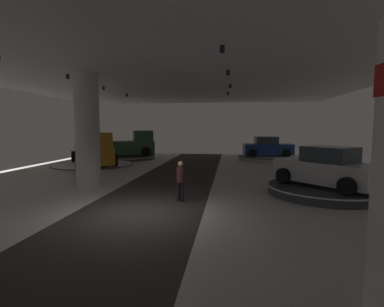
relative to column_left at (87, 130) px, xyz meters
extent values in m
cube|color=silver|center=(3.84, -4.13, -2.77)|extent=(24.00, 44.00, 0.05)
cube|color=#383330|center=(3.84, -4.13, -2.75)|extent=(4.40, 44.00, 0.01)
cube|color=silver|center=(3.84, -4.13, 2.80)|extent=(24.00, 44.00, 0.10)
cylinder|color=black|center=(-0.85, -0.10, 2.57)|extent=(0.16, 0.16, 0.22)
cylinder|color=black|center=(-0.98, 4.13, 2.57)|extent=(0.16, 0.16, 0.22)
cylinder|color=black|center=(-0.90, 8.01, 2.57)|extent=(0.16, 0.16, 0.22)
cylinder|color=black|center=(6.63, -4.04, 2.57)|extent=(0.16, 0.16, 0.22)
cylinder|color=black|center=(6.77, -0.09, 2.57)|extent=(0.16, 0.16, 0.22)
cylinder|color=black|center=(6.87, 4.18, 2.57)|extent=(0.16, 0.16, 0.22)
cylinder|color=black|center=(6.69, 8.14, 2.57)|extent=(0.16, 0.16, 0.22)
cylinder|color=silver|center=(0.00, 0.00, 0.00)|extent=(1.17, 1.17, 5.50)
cylinder|color=#333338|center=(11.00, -0.36, -2.56)|extent=(4.77, 4.77, 0.38)
cylinder|color=white|center=(11.00, -0.36, -2.40)|extent=(4.86, 4.86, 0.05)
cube|color=silver|center=(11.00, -0.36, -1.76)|extent=(4.15, 4.32, 0.90)
cube|color=#2D3842|center=(11.10, -0.47, -1.01)|extent=(2.43, 2.46, 0.70)
cylinder|color=black|center=(9.30, 0.03, -2.03)|extent=(0.62, 0.65, 0.68)
cylinder|color=black|center=(10.79, 1.37, -2.03)|extent=(0.62, 0.65, 0.68)
cylinder|color=black|center=(11.22, -2.09, -2.03)|extent=(0.62, 0.65, 0.68)
cylinder|color=black|center=(12.70, -0.75, -2.03)|extent=(0.62, 0.65, 0.68)
sphere|color=white|center=(9.26, 0.84, -1.65)|extent=(0.18, 0.18, 0.18)
sphere|color=white|center=(9.99, 1.50, -1.65)|extent=(0.18, 0.18, 0.18)
cylinder|color=silver|center=(-2.89, 6.26, -2.63)|extent=(5.57, 5.57, 0.25)
cylinder|color=black|center=(-2.89, 6.26, -2.53)|extent=(5.68, 5.68, 0.05)
cube|color=#B77519|center=(-2.89, 6.26, -1.75)|extent=(4.69, 5.57, 1.20)
cube|color=#B77519|center=(-1.94, 4.85, -0.70)|extent=(2.52, 2.47, 1.00)
cube|color=#28333D|center=(-2.23, 5.27, -0.70)|extent=(1.50, 1.04, 0.75)
cylinder|color=black|center=(-0.88, 5.38, -2.08)|extent=(0.70, 0.85, 0.84)
cylinder|color=black|center=(-2.84, 4.07, -2.08)|extent=(0.70, 0.85, 0.84)
cylinder|color=black|center=(-2.94, 8.46, -2.08)|extent=(0.70, 0.85, 0.84)
cylinder|color=black|center=(-4.90, 7.15, -2.08)|extent=(0.70, 0.85, 0.84)
cylinder|color=#B7B7BC|center=(10.20, 12.91, -2.57)|extent=(5.11, 5.11, 0.36)
cylinder|color=black|center=(10.20, 12.91, -2.42)|extent=(5.21, 5.21, 0.05)
cube|color=navy|center=(10.20, 12.91, -1.78)|extent=(4.34, 2.15, 0.90)
cube|color=#2D3842|center=(10.05, 12.90, -1.03)|extent=(2.02, 1.71, 0.70)
cylinder|color=black|center=(11.54, 14.02, -2.05)|extent=(0.70, 0.28, 0.68)
cylinder|color=black|center=(11.71, 12.03, -2.05)|extent=(0.70, 0.28, 0.68)
cylinder|color=black|center=(8.70, 13.78, -2.05)|extent=(0.70, 0.28, 0.68)
cylinder|color=black|center=(8.86, 11.79, -2.05)|extent=(0.70, 0.28, 0.68)
sphere|color=white|center=(12.21, 13.57, -1.67)|extent=(0.18, 0.18, 0.18)
sphere|color=white|center=(12.29, 12.59, -1.67)|extent=(0.18, 0.18, 0.18)
cylinder|color=#333338|center=(-2.76, 12.18, -2.61)|extent=(5.56, 5.56, 0.28)
cylinder|color=white|center=(-2.76, 12.18, -2.50)|extent=(5.68, 5.68, 0.05)
cube|color=#2D5638|center=(-2.76, 12.18, -1.72)|extent=(5.70, 4.04, 1.20)
cube|color=#2D5638|center=(-1.20, 12.85, -0.67)|extent=(2.32, 2.42, 1.00)
cube|color=#28333D|center=(-1.67, 12.65, -0.67)|extent=(0.77, 1.64, 0.75)
cylinder|color=black|center=(-1.53, 13.99, -2.05)|extent=(0.88, 0.59, 0.84)
cylinder|color=black|center=(-0.59, 11.83, -2.05)|extent=(0.88, 0.59, 0.84)
cylinder|color=black|center=(-4.93, 12.52, -2.05)|extent=(0.88, 0.59, 0.84)
cylinder|color=black|center=(-3.99, 10.36, -2.05)|extent=(0.88, 0.59, 0.84)
cylinder|color=black|center=(5.09, -2.38, -2.35)|extent=(0.14, 0.14, 0.80)
cylinder|color=black|center=(4.93, -2.30, -2.35)|extent=(0.14, 0.14, 0.80)
cylinder|color=#472323|center=(5.01, -2.34, -1.69)|extent=(0.32, 0.32, 0.62)
sphere|color=tan|center=(5.01, -2.34, -1.27)|extent=(0.22, 0.22, 0.22)
camera|label=1|loc=(6.92, -13.31, 0.16)|focal=27.06mm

